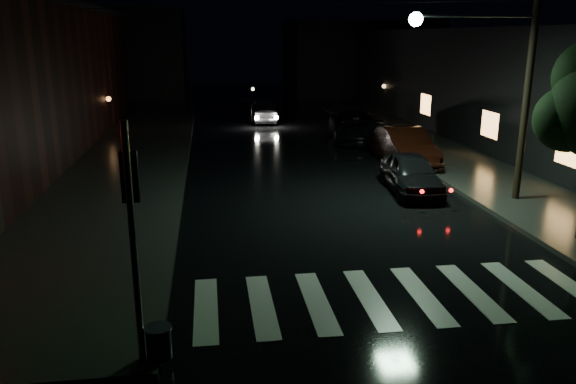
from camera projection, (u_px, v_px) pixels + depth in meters
name	position (u px, v px, depth m)	size (l,w,h in m)	color
ground	(264.00, 316.00, 11.63)	(120.00, 120.00, 0.00)	black
sidewalk_left	(117.00, 168.00, 24.28)	(6.00, 44.00, 0.15)	#282826
sidewalk_right	(446.00, 158.00, 26.31)	(4.00, 44.00, 0.15)	#282826
building_right	(543.00, 86.00, 30.28)	(10.00, 40.00, 6.00)	black
building_far_left	(108.00, 53.00, 52.10)	(14.00, 10.00, 8.00)	black
building_far_right	(359.00, 57.00, 55.48)	(14.00, 10.00, 7.00)	black
crosswalk	(396.00, 296.00, 12.51)	(9.00, 3.00, 0.01)	beige
signal_pole_corner	(146.00, 284.00, 9.53)	(0.68, 0.61, 4.20)	slate
utility_pole	(511.00, 68.00, 18.26)	(4.92, 0.44, 8.00)	black
parked_car_a	(411.00, 173.00, 20.66)	(1.70, 4.22, 1.44)	black
parked_car_b	(404.00, 147.00, 24.97)	(1.75, 5.02, 1.65)	black
parked_car_c	(384.00, 139.00, 27.88)	(1.86, 4.57, 1.33)	black
parked_car_d	(356.00, 126.00, 30.75)	(2.65, 5.74, 1.59)	black
oncoming_car	(264.00, 112.00, 37.31)	(1.42, 4.08, 1.35)	black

